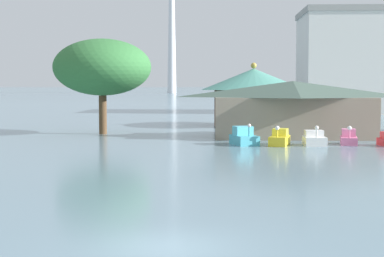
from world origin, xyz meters
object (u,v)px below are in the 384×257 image
object	(u,v)px
boathouse	(293,108)
shoreline_tree_tall_left	(102,67)
pedal_boat_pink	(349,138)
background_building_block	(368,62)
pedal_boat_cyan	(244,137)
pedal_boat_yellow	(280,139)
pedal_boat_white	(314,139)
green_roof_pavilion	(253,93)

from	to	relation	value
boathouse	shoreline_tree_tall_left	size ratio (longest dim) A/B	1.61
pedal_boat_pink	background_building_block	xyz separation A→B (m)	(15.22, 56.43, 8.32)
pedal_boat_cyan	pedal_boat_yellow	size ratio (longest dim) A/B	0.98
pedal_boat_yellow	background_building_block	distance (m)	61.70
pedal_boat_cyan	shoreline_tree_tall_left	distance (m)	17.89
pedal_boat_yellow	pedal_boat_cyan	bearing A→B (deg)	-80.84
pedal_boat_pink	pedal_boat_cyan	bearing A→B (deg)	-75.81
pedal_boat_cyan	pedal_boat_pink	distance (m)	8.67
pedal_boat_yellow	boathouse	xyz separation A→B (m)	(1.97, 7.63, 2.20)
shoreline_tree_tall_left	pedal_boat_cyan	bearing A→B (deg)	-36.70
pedal_boat_white	boathouse	world-z (taller)	boathouse
shoreline_tree_tall_left	background_building_block	distance (m)	60.15
pedal_boat_cyan	pedal_boat_yellow	world-z (taller)	pedal_boat_cyan
pedal_boat_pink	boathouse	world-z (taller)	boathouse
pedal_boat_cyan	pedal_boat_yellow	xyz separation A→B (m)	(2.87, -0.27, -0.06)
pedal_boat_pink	background_building_block	size ratio (longest dim) A/B	0.12
pedal_boat_white	green_roof_pavilion	distance (m)	23.64
pedal_boat_yellow	shoreline_tree_tall_left	world-z (taller)	shoreline_tree_tall_left
pedal_boat_pink	shoreline_tree_tall_left	distance (m)	24.81
pedal_boat_yellow	shoreline_tree_tall_left	distance (m)	20.30
pedal_boat_cyan	boathouse	world-z (taller)	boathouse
pedal_boat_cyan	pedal_boat_white	world-z (taller)	pedal_boat_cyan
boathouse	green_roof_pavilion	world-z (taller)	green_roof_pavilion
pedal_boat_yellow	boathouse	world-z (taller)	boathouse
pedal_boat_cyan	background_building_block	world-z (taller)	background_building_block
boathouse	shoreline_tree_tall_left	world-z (taller)	shoreline_tree_tall_left
pedal_boat_pink	background_building_block	distance (m)	59.04
pedal_boat_yellow	boathouse	bearing A→B (deg)	-179.89
pedal_boat_white	pedal_boat_pink	bearing A→B (deg)	106.45
pedal_boat_cyan	shoreline_tree_tall_left	world-z (taller)	shoreline_tree_tall_left
green_roof_pavilion	shoreline_tree_tall_left	bearing A→B (deg)	-140.55
background_building_block	pedal_boat_cyan	bearing A→B (deg)	-112.66
pedal_boat_pink	background_building_block	bearing A→B (deg)	174.37
pedal_boat_pink	green_roof_pavilion	world-z (taller)	green_roof_pavilion
boathouse	pedal_boat_pink	bearing A→B (deg)	-60.26
shoreline_tree_tall_left	background_building_block	bearing A→B (deg)	51.55
pedal_boat_yellow	pedal_boat_white	xyz separation A→B (m)	(2.83, 0.08, -0.04)
pedal_boat_white	green_roof_pavilion	world-z (taller)	green_roof_pavilion
shoreline_tree_tall_left	pedal_boat_yellow	bearing A→B (deg)	-32.27
pedal_boat_cyan	shoreline_tree_tall_left	size ratio (longest dim) A/B	0.32
green_roof_pavilion	shoreline_tree_tall_left	xyz separation A→B (m)	(-15.62, -12.85, 2.71)
pedal_boat_yellow	pedal_boat_pink	bearing A→B (deg)	114.34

